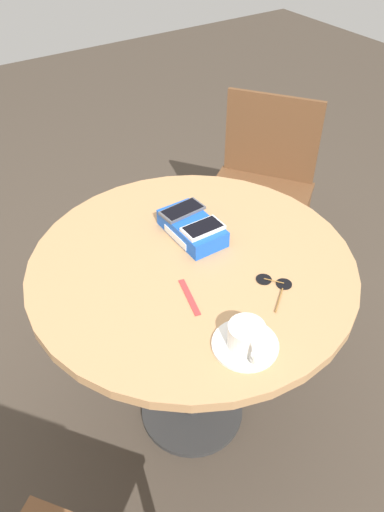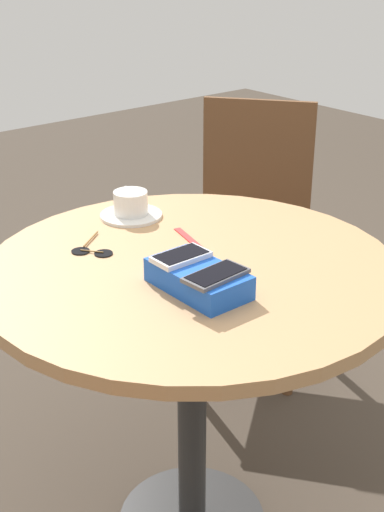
{
  "view_description": "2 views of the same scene",
  "coord_description": "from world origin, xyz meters",
  "px_view_note": "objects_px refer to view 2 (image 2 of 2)",
  "views": [
    {
      "loc": [
        0.87,
        -0.58,
        1.66
      ],
      "look_at": [
        0.0,
        0.0,
        0.77
      ],
      "focal_mm": 35.0,
      "sensor_mm": 36.0,
      "label": 1
    },
    {
      "loc": [
        -1.08,
        0.9,
        1.41
      ],
      "look_at": [
        0.0,
        0.0,
        0.77
      ],
      "focal_mm": 50.0,
      "sensor_mm": 36.0,
      "label": 2
    }
  ],
  "objects_px": {
    "lanyard_strap": "(189,238)",
    "phone_white": "(181,256)",
    "saucer": "(131,215)",
    "coffee_cup": "(130,202)",
    "phone_box": "(198,279)",
    "phone_gray": "(216,275)",
    "round_table": "(192,312)",
    "sunglasses": "(92,251)",
    "chair_near_window": "(250,232)"
  },
  "relations": [
    {
      "from": "chair_near_window",
      "to": "saucer",
      "type": "bearing_deg",
      "value": 108.65
    },
    {
      "from": "coffee_cup",
      "to": "sunglasses",
      "type": "relative_size",
      "value": 0.86
    },
    {
      "from": "saucer",
      "to": "coffee_cup",
      "type": "height_order",
      "value": "coffee_cup"
    },
    {
      "from": "phone_box",
      "to": "phone_gray",
      "type": "distance_m",
      "value": 0.06
    },
    {
      "from": "round_table",
      "to": "coffee_cup",
      "type": "xyz_separation_m",
      "value": [
        0.32,
        -0.06,
        0.16
      ]
    },
    {
      "from": "phone_white",
      "to": "chair_near_window",
      "type": "relative_size",
      "value": 0.13
    },
    {
      "from": "phone_box",
      "to": "lanyard_strap",
      "type": "relative_size",
      "value": 1.58
    },
    {
      "from": "round_table",
      "to": "chair_near_window",
      "type": "relative_size",
      "value": 1.02
    },
    {
      "from": "lanyard_strap",
      "to": "round_table",
      "type": "bearing_deg",
      "value": 143.61
    },
    {
      "from": "phone_white",
      "to": "chair_near_window",
      "type": "xyz_separation_m",
      "value": [
        0.58,
        -0.77,
        -0.34
      ]
    },
    {
      "from": "phone_gray",
      "to": "lanyard_strap",
      "type": "distance_m",
      "value": 0.32
    },
    {
      "from": "phone_gray",
      "to": "lanyard_strap",
      "type": "bearing_deg",
      "value": -29.56
    },
    {
      "from": "saucer",
      "to": "chair_near_window",
      "type": "height_order",
      "value": "chair_near_window"
    },
    {
      "from": "phone_box",
      "to": "sunglasses",
      "type": "relative_size",
      "value": 1.6
    },
    {
      "from": "coffee_cup",
      "to": "chair_near_window",
      "type": "xyz_separation_m",
      "value": [
        0.21,
        -0.64,
        -0.32
      ]
    },
    {
      "from": "phone_white",
      "to": "coffee_cup",
      "type": "distance_m",
      "value": 0.39
    },
    {
      "from": "phone_box",
      "to": "sunglasses",
      "type": "height_order",
      "value": "phone_box"
    },
    {
      "from": "round_table",
      "to": "saucer",
      "type": "distance_m",
      "value": 0.35
    },
    {
      "from": "phone_box",
      "to": "coffee_cup",
      "type": "xyz_separation_m",
      "value": [
        0.42,
        -0.13,
        0.01
      ]
    },
    {
      "from": "phone_gray",
      "to": "sunglasses",
      "type": "xyz_separation_m",
      "value": [
        0.35,
        0.06,
        -0.05
      ]
    },
    {
      "from": "chair_near_window",
      "to": "phone_gray",
      "type": "bearing_deg",
      "value": 131.82
    },
    {
      "from": "round_table",
      "to": "chair_near_window",
      "type": "height_order",
      "value": "chair_near_window"
    },
    {
      "from": "saucer",
      "to": "coffee_cup",
      "type": "bearing_deg",
      "value": -22.81
    },
    {
      "from": "chair_near_window",
      "to": "round_table",
      "type": "bearing_deg",
      "value": 127.24
    },
    {
      "from": "round_table",
      "to": "sunglasses",
      "type": "bearing_deg",
      "value": 33.65
    },
    {
      "from": "phone_box",
      "to": "saucer",
      "type": "relative_size",
      "value": 1.35
    },
    {
      "from": "coffee_cup",
      "to": "sunglasses",
      "type": "distance_m",
      "value": 0.23
    },
    {
      "from": "round_table",
      "to": "phone_gray",
      "type": "height_order",
      "value": "phone_gray"
    },
    {
      "from": "phone_white",
      "to": "phone_gray",
      "type": "bearing_deg",
      "value": 179.97
    },
    {
      "from": "phone_box",
      "to": "coffee_cup",
      "type": "distance_m",
      "value": 0.44
    },
    {
      "from": "phone_box",
      "to": "coffee_cup",
      "type": "relative_size",
      "value": 1.86
    },
    {
      "from": "phone_box",
      "to": "sunglasses",
      "type": "bearing_deg",
      "value": 12.2
    },
    {
      "from": "saucer",
      "to": "coffee_cup",
      "type": "xyz_separation_m",
      "value": [
        0.0,
        -0.0,
        0.03
      ]
    },
    {
      "from": "phone_gray",
      "to": "lanyard_strap",
      "type": "xyz_separation_m",
      "value": [
        0.27,
        -0.15,
        -0.05
      ]
    },
    {
      "from": "lanyard_strap",
      "to": "phone_white",
      "type": "bearing_deg",
      "value": 136.61
    },
    {
      "from": "round_table",
      "to": "phone_box",
      "type": "relative_size",
      "value": 4.32
    },
    {
      "from": "round_table",
      "to": "saucer",
      "type": "bearing_deg",
      "value": -11.12
    },
    {
      "from": "lanyard_strap",
      "to": "chair_near_window",
      "type": "relative_size",
      "value": 0.15
    },
    {
      "from": "lanyard_strap",
      "to": "chair_near_window",
      "type": "bearing_deg",
      "value": -55.8
    },
    {
      "from": "phone_white",
      "to": "saucer",
      "type": "xyz_separation_m",
      "value": [
        0.37,
        -0.13,
        -0.05
      ]
    },
    {
      "from": "phone_white",
      "to": "lanyard_strap",
      "type": "relative_size",
      "value": 0.87
    },
    {
      "from": "phone_white",
      "to": "coffee_cup",
      "type": "height_order",
      "value": "coffee_cup"
    },
    {
      "from": "phone_box",
      "to": "lanyard_strap",
      "type": "height_order",
      "value": "phone_box"
    },
    {
      "from": "phone_gray",
      "to": "chair_near_window",
      "type": "relative_size",
      "value": 0.15
    },
    {
      "from": "phone_white",
      "to": "lanyard_strap",
      "type": "xyz_separation_m",
      "value": [
        0.16,
        -0.15,
        -0.05
      ]
    },
    {
      "from": "phone_box",
      "to": "phone_white",
      "type": "bearing_deg",
      "value": 2.9
    },
    {
      "from": "phone_gray",
      "to": "sunglasses",
      "type": "height_order",
      "value": "phone_gray"
    },
    {
      "from": "round_table",
      "to": "phone_gray",
      "type": "bearing_deg",
      "value": 156.05
    },
    {
      "from": "coffee_cup",
      "to": "chair_near_window",
      "type": "bearing_deg",
      "value": -71.52
    },
    {
      "from": "coffee_cup",
      "to": "lanyard_strap",
      "type": "bearing_deg",
      "value": -174.45
    }
  ]
}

